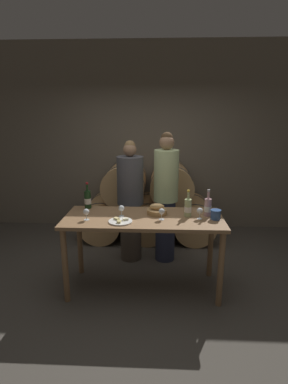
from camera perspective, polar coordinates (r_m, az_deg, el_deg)
ground_plane at (r=3.79m, az=-0.11°, el=-17.62°), size 10.00×10.00×0.00m
stone_wall_back at (r=5.35m, az=0.99°, el=10.16°), size 10.00×0.12×3.20m
barrel_stack at (r=4.97m, az=0.74°, el=-2.34°), size 2.17×0.93×1.27m
tasting_table at (r=3.43m, az=-0.11°, el=-6.51°), size 1.79×0.74×0.90m
person_left at (r=4.13m, az=-2.59°, el=-1.82°), size 0.36×0.36×1.68m
person_right at (r=4.09m, az=4.18°, el=-0.95°), size 0.33×0.33×1.80m
wine_bottle_red at (r=3.73m, az=-10.67°, el=-1.40°), size 0.08×0.08×0.32m
wine_bottle_white at (r=3.41m, az=8.37°, el=-2.95°), size 0.08×0.08×0.31m
wine_bottle_rose at (r=3.47m, az=12.06°, el=-2.83°), size 0.08×0.08×0.31m
blue_crock at (r=3.39m, az=13.50°, el=-4.11°), size 0.11×0.11×0.11m
bread_basket at (r=3.46m, az=2.48°, el=-3.47°), size 0.23×0.23×0.13m
cheese_plate at (r=3.24m, az=-4.52°, el=-5.55°), size 0.26×0.26×0.04m
wine_glass_far_left at (r=3.32m, az=-10.95°, el=-3.79°), size 0.07×0.07×0.13m
wine_glass_left at (r=3.39m, az=-4.32°, el=-3.18°), size 0.07×0.07×0.13m
wine_glass_center at (r=3.28m, az=3.38°, el=-3.79°), size 0.07×0.07×0.13m
wine_glass_right at (r=3.35m, az=10.58°, el=-3.61°), size 0.07×0.07×0.13m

